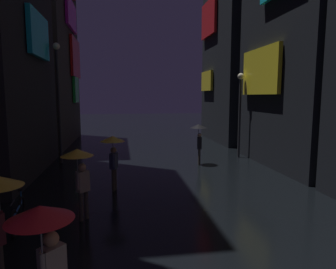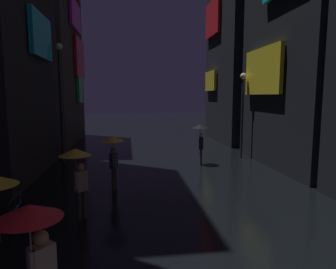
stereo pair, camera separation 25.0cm
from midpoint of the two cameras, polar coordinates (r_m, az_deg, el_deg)
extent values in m
cube|color=#19D8F2|center=(15.21, -22.61, 16.93)|extent=(0.20, 2.97, 1.93)
cube|color=#33302D|center=(25.06, -22.01, 16.66)|extent=(4.00, 8.97, 15.72)
cube|color=#26E54C|center=(25.60, -16.14, 8.15)|extent=(0.20, 2.01, 2.02)
cube|color=red|center=(26.15, -16.22, 13.74)|extent=(0.20, 3.98, 3.07)
cube|color=#F226D8|center=(25.37, -16.96, 20.85)|extent=(0.20, 4.04, 2.08)
cube|color=yellow|center=(16.40, 18.02, 11.39)|extent=(0.20, 3.87, 2.36)
cube|color=black|center=(25.84, 14.65, 23.41)|extent=(4.00, 7.06, 21.66)
cube|color=yellow|center=(25.49, 8.41, 10.05)|extent=(0.20, 2.72, 1.60)
cube|color=red|center=(25.99, 8.78, 21.02)|extent=(0.20, 3.57, 2.78)
cube|color=gray|center=(5.01, -21.42, -22.09)|extent=(0.39, 0.40, 0.60)
sphere|color=#9E7051|center=(4.82, -21.66, -17.82)|extent=(0.22, 0.22, 0.22)
cylinder|color=gray|center=(4.86, -22.99, -22.43)|extent=(0.09, 0.09, 0.50)
cylinder|color=slate|center=(4.71, -23.21, -18.87)|extent=(0.02, 0.02, 0.77)
cone|color=red|center=(4.52, -23.53, -13.33)|extent=(0.90, 0.90, 0.20)
cylinder|color=#38332D|center=(15.64, 6.75, -4.33)|extent=(0.12, 0.12, 0.85)
cylinder|color=#38332D|center=(15.82, 6.72, -4.20)|extent=(0.12, 0.12, 0.85)
cube|color=black|center=(15.60, 6.78, -1.66)|extent=(0.28, 0.38, 0.60)
sphere|color=beige|center=(15.54, 6.80, -0.16)|extent=(0.22, 0.22, 0.22)
cylinder|color=black|center=(15.77, 6.56, -1.37)|extent=(0.09, 0.09, 0.50)
cylinder|color=slate|center=(15.72, 6.58, -0.17)|extent=(0.02, 0.02, 0.77)
cone|color=black|center=(15.66, 6.61, 1.59)|extent=(0.90, 0.90, 0.20)
cylinder|color=#38332D|center=(9.30, -14.87, -12.68)|extent=(0.12, 0.12, 0.85)
cylinder|color=#38332D|center=(9.21, -15.82, -12.92)|extent=(0.12, 0.12, 0.85)
cube|color=gray|center=(9.04, -15.50, -8.48)|extent=(0.40, 0.39, 0.60)
sphere|color=tan|center=(8.94, -15.59, -5.94)|extent=(0.22, 0.22, 0.22)
cylinder|color=gray|center=(8.89, -16.30, -8.44)|extent=(0.09, 0.09, 0.50)
cylinder|color=slate|center=(8.81, -16.38, -6.34)|extent=(0.02, 0.02, 0.77)
cone|color=yellow|center=(8.71, -16.50, -3.23)|extent=(0.90, 0.90, 0.20)
cylinder|color=#38332D|center=(11.77, -9.44, -8.28)|extent=(0.12, 0.12, 0.85)
cylinder|color=#38332D|center=(11.61, -9.79, -8.50)|extent=(0.12, 0.12, 0.85)
cube|color=#333859|center=(11.52, -9.69, -4.91)|extent=(0.33, 0.40, 0.60)
sphere|color=#9E7051|center=(11.44, -9.74, -2.90)|extent=(0.22, 0.22, 0.22)
cylinder|color=#333859|center=(11.33, -9.83, -4.86)|extent=(0.09, 0.09, 0.50)
cylinder|color=slate|center=(11.26, -9.86, -3.20)|extent=(0.02, 0.02, 0.77)
cone|color=yellow|center=(11.18, -9.92, -0.75)|extent=(0.90, 0.90, 0.20)
torus|color=black|center=(8.87, -26.85, -14.71)|extent=(0.15, 0.72, 0.72)
torus|color=black|center=(9.88, -25.54, -12.37)|extent=(0.15, 0.72, 0.72)
cylinder|color=#1E59A5|center=(9.31, -26.22, -12.44)|extent=(0.18, 1.00, 0.05)
cylinder|color=#1E59A5|center=(9.77, -25.66, -10.43)|extent=(0.04, 0.04, 0.40)
cube|color=black|center=(9.71, -25.73, -9.19)|extent=(0.15, 0.25, 0.06)
cylinder|color=black|center=(8.69, -27.06, -11.33)|extent=(0.09, 0.45, 0.03)
cylinder|color=#2D2D33|center=(16.84, -19.19, 4.86)|extent=(0.14, 0.14, 5.93)
sphere|color=#F9EFCC|center=(17.02, -19.64, 15.50)|extent=(0.36, 0.36, 0.36)
cylinder|color=#2D2D33|center=(17.82, 14.32, 2.86)|extent=(0.14, 0.14, 4.51)
sphere|color=#F9EFCC|center=(17.80, 14.57, 10.71)|extent=(0.36, 0.36, 0.36)
camera|label=1|loc=(0.12, -89.38, 0.08)|focal=32.00mm
camera|label=2|loc=(0.12, 90.62, -0.08)|focal=32.00mm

